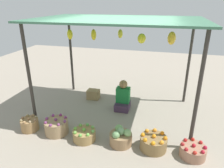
{
  "coord_description": "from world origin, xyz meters",
  "views": [
    {
      "loc": [
        1.06,
        -4.55,
        2.63
      ],
      "look_at": [
        0.0,
        -0.51,
        0.95
      ],
      "focal_mm": 33.24,
      "sensor_mm": 36.0,
      "label": 1
    }
  ],
  "objects_px": {
    "vendor_person": "(123,98)",
    "wooden_crate_near_vendor": "(93,94)",
    "basket_purple_onions": "(57,127)",
    "basket_oranges": "(153,143)",
    "basket_potatoes": "(30,124)",
    "basket_cabbages": "(121,137)",
    "basket_green_apples": "(84,135)",
    "basket_red_apples": "(193,151)"
  },
  "relations": [
    {
      "from": "basket_oranges",
      "to": "basket_potatoes",
      "type": "bearing_deg",
      "value": -178.89
    },
    {
      "from": "vendor_person",
      "to": "basket_red_apples",
      "type": "height_order",
      "value": "vendor_person"
    },
    {
      "from": "basket_purple_onions",
      "to": "wooden_crate_near_vendor",
      "type": "relative_size",
      "value": 1.48
    },
    {
      "from": "basket_potatoes",
      "to": "basket_green_apples",
      "type": "distance_m",
      "value": 1.28
    },
    {
      "from": "wooden_crate_near_vendor",
      "to": "basket_cabbages",
      "type": "bearing_deg",
      "value": -56.14
    },
    {
      "from": "basket_cabbages",
      "to": "wooden_crate_near_vendor",
      "type": "xyz_separation_m",
      "value": [
        -1.21,
        1.8,
        -0.02
      ]
    },
    {
      "from": "basket_purple_onions",
      "to": "basket_red_apples",
      "type": "relative_size",
      "value": 1.07
    },
    {
      "from": "basket_potatoes",
      "to": "basket_red_apples",
      "type": "bearing_deg",
      "value": 0.36
    },
    {
      "from": "vendor_person",
      "to": "basket_green_apples",
      "type": "bearing_deg",
      "value": -107.88
    },
    {
      "from": "basket_cabbages",
      "to": "basket_potatoes",
      "type": "bearing_deg",
      "value": -179.13
    },
    {
      "from": "basket_oranges",
      "to": "basket_red_apples",
      "type": "height_order",
      "value": "basket_oranges"
    },
    {
      "from": "vendor_person",
      "to": "basket_oranges",
      "type": "bearing_deg",
      "value": -57.67
    },
    {
      "from": "basket_purple_onions",
      "to": "basket_cabbages",
      "type": "relative_size",
      "value": 1.12
    },
    {
      "from": "basket_purple_onions",
      "to": "basket_oranges",
      "type": "relative_size",
      "value": 0.97
    },
    {
      "from": "basket_green_apples",
      "to": "basket_red_apples",
      "type": "bearing_deg",
      "value": 1.15
    },
    {
      "from": "basket_cabbages",
      "to": "basket_oranges",
      "type": "relative_size",
      "value": 0.87
    },
    {
      "from": "vendor_person",
      "to": "wooden_crate_near_vendor",
      "type": "xyz_separation_m",
      "value": [
        -0.94,
        0.37,
        -0.17
      ]
    },
    {
      "from": "basket_red_apples",
      "to": "wooden_crate_near_vendor",
      "type": "xyz_separation_m",
      "value": [
        -2.54,
        1.81,
        0.02
      ]
    },
    {
      "from": "basket_red_apples",
      "to": "basket_cabbages",
      "type": "bearing_deg",
      "value": 179.59
    },
    {
      "from": "basket_green_apples",
      "to": "basket_cabbages",
      "type": "height_order",
      "value": "basket_cabbages"
    },
    {
      "from": "basket_green_apples",
      "to": "basket_oranges",
      "type": "xyz_separation_m",
      "value": [
        1.37,
        0.07,
        0.02
      ]
    },
    {
      "from": "basket_purple_onions",
      "to": "basket_oranges",
      "type": "distance_m",
      "value": 2.03
    },
    {
      "from": "vendor_person",
      "to": "basket_oranges",
      "type": "height_order",
      "value": "vendor_person"
    },
    {
      "from": "basket_potatoes",
      "to": "basket_cabbages",
      "type": "xyz_separation_m",
      "value": [
        2.02,
        0.03,
        0.02
      ]
    },
    {
      "from": "wooden_crate_near_vendor",
      "to": "basket_green_apples",
      "type": "bearing_deg",
      "value": -75.97
    },
    {
      "from": "basket_cabbages",
      "to": "basket_red_apples",
      "type": "xyz_separation_m",
      "value": [
        1.33,
        -0.01,
        -0.04
      ]
    },
    {
      "from": "basket_cabbages",
      "to": "basket_oranges",
      "type": "distance_m",
      "value": 0.63
    },
    {
      "from": "wooden_crate_near_vendor",
      "to": "basket_potatoes",
      "type": "bearing_deg",
      "value": -114.01
    },
    {
      "from": "basket_cabbages",
      "to": "wooden_crate_near_vendor",
      "type": "distance_m",
      "value": 2.17
    },
    {
      "from": "basket_cabbages",
      "to": "basket_red_apples",
      "type": "bearing_deg",
      "value": -0.41
    },
    {
      "from": "basket_purple_onions",
      "to": "basket_oranges",
      "type": "bearing_deg",
      "value": 0.18
    },
    {
      "from": "basket_oranges",
      "to": "basket_green_apples",
      "type": "bearing_deg",
      "value": -177.0
    },
    {
      "from": "basket_potatoes",
      "to": "vendor_person",
      "type": "bearing_deg",
      "value": 39.82
    },
    {
      "from": "basket_potatoes",
      "to": "basket_green_apples",
      "type": "height_order",
      "value": "basket_potatoes"
    },
    {
      "from": "vendor_person",
      "to": "basket_red_apples",
      "type": "relative_size",
      "value": 1.69
    },
    {
      "from": "basket_purple_onions",
      "to": "basket_oranges",
      "type": "xyz_separation_m",
      "value": [
        2.03,
        0.01,
        -0.02
      ]
    },
    {
      "from": "basket_green_apples",
      "to": "basket_cabbages",
      "type": "bearing_deg",
      "value": 3.95
    },
    {
      "from": "vendor_person",
      "to": "basket_cabbages",
      "type": "height_order",
      "value": "vendor_person"
    },
    {
      "from": "basket_potatoes",
      "to": "wooden_crate_near_vendor",
      "type": "bearing_deg",
      "value": 65.99
    },
    {
      "from": "basket_oranges",
      "to": "vendor_person",
      "type": "bearing_deg",
      "value": 122.33
    },
    {
      "from": "basket_cabbages",
      "to": "wooden_crate_near_vendor",
      "type": "relative_size",
      "value": 1.32
    },
    {
      "from": "basket_cabbages",
      "to": "basket_red_apples",
      "type": "height_order",
      "value": "basket_cabbages"
    }
  ]
}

